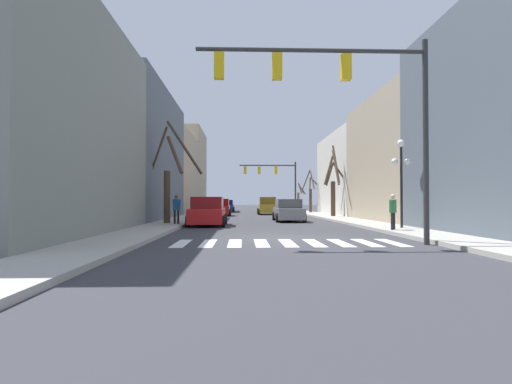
# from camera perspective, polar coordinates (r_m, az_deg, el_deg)

# --- Properties ---
(ground_plane) EXTENTS (240.00, 240.00, 0.00)m
(ground_plane) POSITION_cam_1_polar(r_m,az_deg,el_deg) (15.51, 3.79, -6.57)
(ground_plane) COLOR #38383D
(sidewalk_left) EXTENTS (2.20, 90.00, 0.15)m
(sidewalk_left) POSITION_cam_1_polar(r_m,az_deg,el_deg) (16.00, -17.56, -6.09)
(sidewalk_left) COLOR #ADA89E
(sidewalk_left) RESTS_ON ground_plane
(sidewalk_right) EXTENTS (2.20, 90.00, 0.15)m
(sidewalk_right) POSITION_cam_1_polar(r_m,az_deg,el_deg) (17.10, 23.69, -5.72)
(sidewalk_right) COLOR #ADA89E
(sidewalk_right) RESTS_ON ground_plane
(building_row_left) EXTENTS (6.00, 51.12, 11.02)m
(building_row_left) POSITION_cam_1_polar(r_m,az_deg,el_deg) (36.77, -15.20, 4.00)
(building_row_left) COLOR gray
(building_row_left) RESTS_ON ground_plane
(building_row_right) EXTENTS (6.00, 35.20, 9.29)m
(building_row_right) POSITION_cam_1_polar(r_m,az_deg,el_deg) (28.83, 21.53, 4.45)
(building_row_right) COLOR #515B66
(building_row_right) RESTS_ON ground_plane
(crosswalk_stripes) EXTENTS (7.65, 2.60, 0.01)m
(crosswalk_stripes) POSITION_cam_1_polar(r_m,az_deg,el_deg) (13.71, 4.57, -7.26)
(crosswalk_stripes) COLOR white
(crosswalk_stripes) RESTS_ON ground_plane
(traffic_signal_near) EXTENTS (7.62, 0.28, 6.75)m
(traffic_signal_near) POSITION_cam_1_polar(r_m,az_deg,el_deg) (13.73, 12.23, 13.99)
(traffic_signal_near) COLOR #2D2D2D
(traffic_signal_near) RESTS_ON ground_plane
(traffic_signal_far) EXTENTS (6.39, 0.28, 5.82)m
(traffic_signal_far) POSITION_cam_1_polar(r_m,az_deg,el_deg) (44.97, 2.62, 2.41)
(traffic_signal_far) COLOR #2D2D2D
(traffic_signal_far) RESTS_ON ground_plane
(street_lamp_right_corner) EXTENTS (0.95, 0.36, 4.23)m
(street_lamp_right_corner) POSITION_cam_1_polar(r_m,az_deg,el_deg) (20.39, 20.04, 3.62)
(street_lamp_right_corner) COLOR black
(street_lamp_right_corner) RESTS_ON sidewalk_right
(car_driving_away_lane) EXTENTS (2.20, 4.86, 1.53)m
(car_driving_away_lane) POSITION_cam_1_polar(r_m,az_deg,el_deg) (51.30, 3.64, -2.05)
(car_driving_away_lane) COLOR #A38423
(car_driving_away_lane) RESTS_ON ground_plane
(car_parked_left_far) EXTENTS (2.01, 4.26, 1.81)m
(car_parked_left_far) POSITION_cam_1_polar(r_m,az_deg,el_deg) (41.60, 1.62, -2.08)
(car_parked_left_far) COLOR #A38423
(car_parked_left_far) RESTS_ON ground_plane
(car_parked_left_near) EXTENTS (2.06, 4.17, 1.54)m
(car_parked_left_near) POSITION_cam_1_polar(r_m,az_deg,el_deg) (51.96, -4.24, -2.03)
(car_parked_left_near) COLOR navy
(car_parked_left_near) RESTS_ON ground_plane
(car_parked_left_mid) EXTENTS (2.13, 4.26, 1.65)m
(car_parked_left_mid) POSITION_cam_1_polar(r_m,az_deg,el_deg) (23.13, -6.93, -2.89)
(car_parked_left_mid) COLOR red
(car_parked_left_mid) RESTS_ON ground_plane
(car_parked_right_near) EXTENTS (2.01, 4.69, 1.54)m
(car_parked_right_near) POSITION_cam_1_polar(r_m,az_deg,el_deg) (27.97, 4.64, -2.70)
(car_parked_right_near) COLOR gray
(car_parked_right_near) RESTS_ON ground_plane
(car_driving_toward_lane) EXTENTS (1.98, 4.19, 1.62)m
(car_driving_toward_lane) POSITION_cam_1_polar(r_m,az_deg,el_deg) (38.08, -5.11, -2.27)
(car_driving_toward_lane) COLOR red
(car_driving_toward_lane) RESTS_ON ground_plane
(pedestrian_on_left_sidewalk) EXTENTS (0.48, 0.59, 1.58)m
(pedestrian_on_left_sidewalk) POSITION_cam_1_polar(r_m,az_deg,el_deg) (18.80, 18.97, -2.26)
(pedestrian_on_left_sidewalk) COLOR black
(pedestrian_on_left_sidewalk) RESTS_ON sidewalk_right
(pedestrian_crossing_street) EXTENTS (0.61, 0.50, 1.63)m
(pedestrian_crossing_street) POSITION_cam_1_polar(r_m,az_deg,el_deg) (22.77, -11.30, -2.04)
(pedestrian_crossing_street) COLOR black
(pedestrian_crossing_street) RESTS_ON sidewalk_left
(street_tree_left_far) EXTENTS (2.33, 3.69, 5.95)m
(street_tree_left_far) POSITION_cam_1_polar(r_m,az_deg,el_deg) (33.90, 11.02, 1.05)
(street_tree_left_far) COLOR #473828
(street_tree_left_far) RESTS_ON sidewalk_right
(street_tree_right_far) EXTENTS (2.44, 2.77, 4.82)m
(street_tree_right_far) POSITION_cam_1_polar(r_m,az_deg,el_deg) (45.26, 7.84, -0.11)
(street_tree_right_far) COLOR #473828
(street_tree_right_far) RESTS_ON sidewalk_right
(street_tree_left_near) EXTENTS (3.39, 2.68, 5.98)m
(street_tree_left_near) POSITION_cam_1_polar(r_m,az_deg,el_deg) (23.69, -12.21, 1.77)
(street_tree_left_near) COLOR #473828
(street_tree_left_near) RESTS_ON sidewalk_left
(street_tree_right_near) EXTENTS (1.18, 1.50, 3.56)m
(street_tree_right_near) POSITION_cam_1_polar(r_m,az_deg,el_deg) (50.78, 6.18, -0.82)
(street_tree_right_near) COLOR brown
(street_tree_right_near) RESTS_ON sidewalk_right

